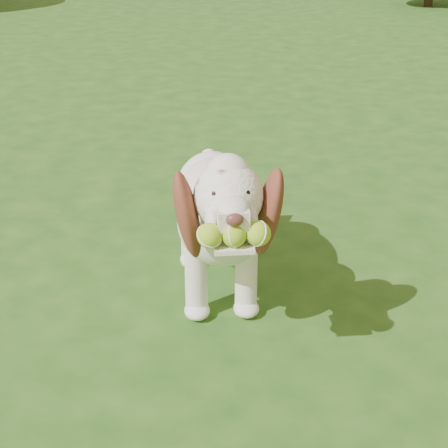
{
  "coord_description": "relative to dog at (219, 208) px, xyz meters",
  "views": [
    {
      "loc": [
        -0.33,
        -3.16,
        1.73
      ],
      "look_at": [
        -0.54,
        -0.55,
        0.48
      ],
      "focal_mm": 60.0,
      "sensor_mm": 36.0,
      "label": 1
    }
  ],
  "objects": [
    {
      "name": "dog",
      "position": [
        0.0,
        0.0,
        0.0
      ],
      "size": [
        0.56,
        1.27,
        0.83
      ],
      "rotation": [
        0.0,
        0.0,
        0.17
      ],
      "color": "white",
      "rests_on": "ground"
    },
    {
      "name": "ground",
      "position": [
        0.58,
        0.3,
        -0.44
      ],
      "size": [
        80.0,
        80.0,
        0.0
      ],
      "primitive_type": "plane",
      "color": "#204C15",
      "rests_on": "ground"
    }
  ]
}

